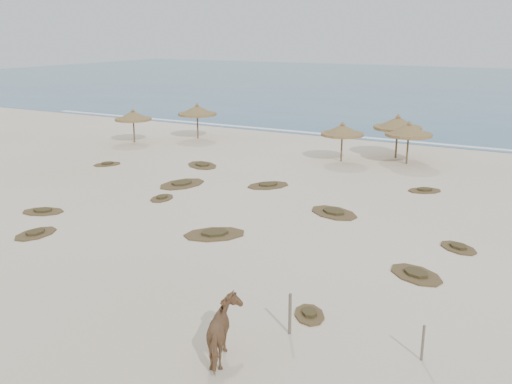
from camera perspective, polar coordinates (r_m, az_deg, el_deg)
ground at (r=21.80m, az=-4.84°, el=-5.96°), size 160.00×160.00×0.00m
ocean at (r=92.91m, az=21.67°, el=9.72°), size 200.00×100.00×0.01m
foam_line at (r=45.05m, az=13.57°, el=5.05°), size 70.00×0.60×0.01m
palapa_0 at (r=43.72m, az=-12.19°, el=7.43°), size 2.83×2.83×2.54m
palapa_1 at (r=44.53m, az=-5.90°, el=8.08°), size 3.20×3.20×2.77m
palapa_2 at (r=36.71m, az=8.63°, el=6.10°), size 2.86×2.86×2.57m
palapa_3 at (r=38.42m, az=13.99°, el=6.65°), size 4.09×4.09×2.92m
palapa_4 at (r=36.77m, az=15.04°, el=5.95°), size 3.73×3.73×2.73m
horse at (r=14.77m, az=-3.16°, el=-13.82°), size 1.54×2.00×1.54m
fence_post_near at (r=15.97m, az=3.42°, el=-12.08°), size 0.10×0.10×1.20m
fence_post_far at (r=15.43m, az=16.34°, el=-14.28°), size 0.07×0.07×0.98m
scrub_0 at (r=28.09m, az=-20.53°, el=-1.81°), size 2.26×1.92×0.16m
scrub_1 at (r=31.28m, az=-7.41°, el=0.82°), size 2.42×3.16×0.16m
scrub_2 at (r=28.78m, az=-9.39°, el=-0.58°), size 1.25×1.69×0.16m
scrub_3 at (r=26.37m, az=7.78°, el=-2.04°), size 2.99×2.58×0.16m
scrub_4 at (r=23.32m, az=19.57°, el=-5.25°), size 1.94×1.83×0.16m
scrub_6 at (r=35.55m, az=-5.40°, el=2.70°), size 2.97×2.73×0.16m
scrub_7 at (r=31.03m, az=16.50°, el=0.17°), size 2.11×1.97×0.16m
scrub_8 at (r=36.88m, az=-14.65°, el=2.73°), size 1.82×2.05×0.16m
scrub_9 at (r=23.49m, az=-4.16°, el=-4.19°), size 3.03×2.95×0.16m
scrub_11 at (r=25.16m, az=-21.18°, el=-3.88°), size 1.31×1.95×0.16m
scrub_12 at (r=17.18m, az=5.36°, el=-12.06°), size 1.45×1.61×0.16m
scrub_13 at (r=30.76m, az=1.22°, el=0.69°), size 2.64×2.82×0.16m
scrub_14 at (r=20.43m, az=15.71°, el=-7.92°), size 2.50×2.28×0.16m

